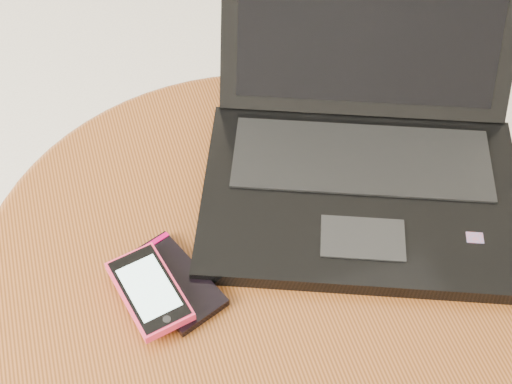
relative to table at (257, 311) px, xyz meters
name	(u,v)px	position (x,y,z in m)	size (l,w,h in m)	color
table	(257,311)	(0.00, 0.00, 0.00)	(0.63, 0.63, 0.50)	#5C3414
laptop	(364,146)	(0.16, 0.09, 0.15)	(0.47, 0.46, 0.22)	black
phone_black	(173,282)	(-0.09, 0.00, 0.11)	(0.10, 0.13, 0.01)	black
phone_pink	(149,291)	(-0.12, -0.01, 0.12)	(0.08, 0.11, 0.01)	#FA2E59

